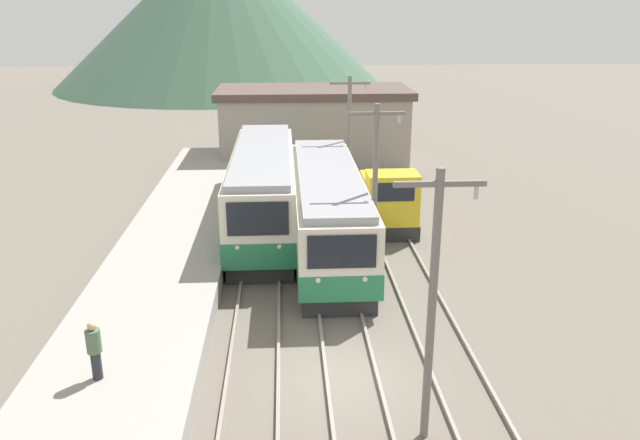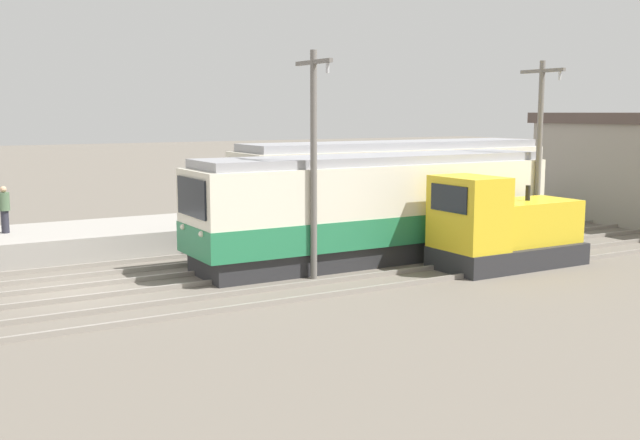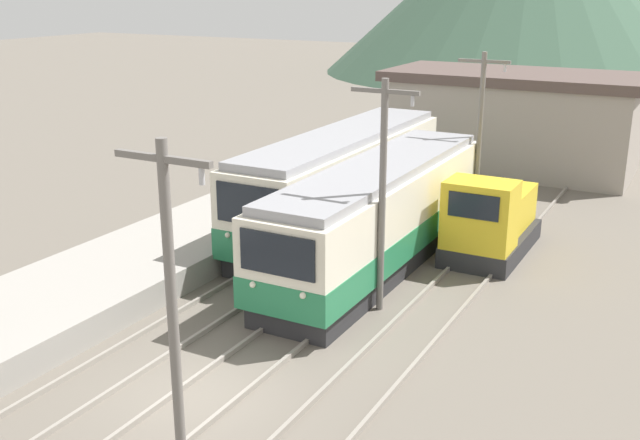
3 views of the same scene
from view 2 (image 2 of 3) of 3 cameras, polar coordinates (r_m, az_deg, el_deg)
The scene contains 11 objects.
ground_plane at distance 21.96m, azimuth -17.81°, elevation -5.28°, with size 200.00×200.00×0.00m, color #665E54.
platform_left at distance 27.91m, azimuth -20.59°, elevation -1.70°, with size 4.50×54.00×0.85m, color gray.
track_left at distance 24.43m, azimuth -19.12°, elevation -3.83°, with size 1.54×60.00×0.14m.
track_center at distance 21.75m, azimuth -17.71°, elevation -5.22°, with size 1.54×60.00×0.14m.
track_right at distance 18.91m, azimuth -15.73°, elevation -7.14°, with size 1.54×60.00×0.14m.
commuter_train_left at distance 29.16m, azimuth 5.68°, elevation 1.90°, with size 2.84×13.04×3.86m.
commuter_train_center at distance 25.29m, azimuth 4.19°, elevation 0.66°, with size 2.84×13.08×3.56m.
shunting_locomotive at distance 24.88m, azimuth 13.70°, elevation -0.73°, with size 2.40×5.06×3.00m.
catenary_mast_mid at distance 22.13m, azimuth -0.48°, elevation 4.91°, with size 2.00×0.20×6.76m.
catenary_mast_far at distance 27.86m, azimuth 16.37°, elevation 5.26°, with size 2.00×0.20×6.76m.
person_on_platform at distance 27.85m, azimuth -22.92°, elevation 0.87°, with size 0.38×0.38×1.62m.
Camera 2 is at (20.94, -4.36, 4.98)m, focal length 42.00 mm.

